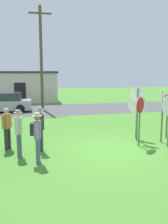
# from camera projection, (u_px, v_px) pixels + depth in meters

# --- Properties ---
(ground_plane) EXTENTS (80.00, 80.00, 0.00)m
(ground_plane) POSITION_uv_depth(u_px,v_px,m) (109.00, 150.00, 9.67)
(ground_plane) COLOR #47842D
(street_asphalt) EXTENTS (60.00, 6.40, 0.01)m
(street_asphalt) POSITION_uv_depth(u_px,v_px,m) (64.00, 109.00, 20.67)
(street_asphalt) COLOR #4C4C51
(street_asphalt) RESTS_ON ground
(building_background) EXTENTS (7.66, 5.18, 3.23)m
(building_background) POSITION_uv_depth(u_px,v_px,m) (20.00, 86.00, 26.41)
(building_background) COLOR beige
(building_background) RESTS_ON ground
(utility_pole) EXTENTS (1.80, 0.24, 8.34)m
(utility_pole) POSITION_uv_depth(u_px,v_px,m) (41.00, 57.00, 19.81)
(utility_pole) COLOR brown
(utility_pole) RESTS_ON ground
(parked_car_on_street) EXTENTS (4.36, 2.14, 1.51)m
(parked_car_on_street) POSITION_uv_depth(u_px,v_px,m) (4.00, 103.00, 19.27)
(parked_car_on_street) COLOR #A5A8AD
(parked_car_on_street) RESTS_ON ground
(stop_sign_leaning_left) EXTENTS (0.58, 0.45, 2.09)m
(stop_sign_leaning_left) POSITION_uv_depth(u_px,v_px,m) (140.00, 113.00, 10.04)
(stop_sign_leaning_left) COLOR #51664C
(stop_sign_leaning_left) RESTS_ON ground
(stop_sign_center_cluster) EXTENTS (0.36, 0.74, 2.37)m
(stop_sign_center_cluster) POSITION_uv_depth(u_px,v_px,m) (163.00, 106.00, 10.53)
(stop_sign_center_cluster) COLOR #51664C
(stop_sign_center_cluster) RESTS_ON ground
(stop_sign_rear_left) EXTENTS (0.53, 0.46, 2.42)m
(stop_sign_rear_left) POSITION_uv_depth(u_px,v_px,m) (138.00, 105.00, 10.79)
(stop_sign_rear_left) COLOR #51664C
(stop_sign_rear_left) RESTS_ON ground
(stop_sign_leaning_right) EXTENTS (0.79, 0.16, 2.10)m
(stop_sign_leaning_right) POSITION_uv_depth(u_px,v_px,m) (168.00, 108.00, 11.35)
(stop_sign_leaning_right) COLOR #51664C
(stop_sign_leaning_right) RESTS_ON ground
(stop_sign_rear_right) EXTENTS (0.65, 0.68, 2.04)m
(stop_sign_rear_right) POSITION_uv_depth(u_px,v_px,m) (137.00, 109.00, 11.29)
(stop_sign_rear_right) COLOR #51664C
(stop_sign_rear_right) RESTS_ON ground
(person_in_teal) EXTENTS (0.32, 0.57, 1.74)m
(person_in_teal) POSITION_uv_depth(u_px,v_px,m) (19.00, 130.00, 8.79)
(person_in_teal) COLOR #4C5670
(person_in_teal) RESTS_ON ground
(person_holding_notes) EXTENTS (0.41, 0.57, 1.74)m
(person_holding_notes) POSITION_uv_depth(u_px,v_px,m) (37.00, 134.00, 8.14)
(person_holding_notes) COLOR #4C5670
(person_holding_notes) RESTS_ON ground
(person_in_dark_shirt) EXTENTS (0.36, 0.51, 1.69)m
(person_in_dark_shirt) POSITION_uv_depth(u_px,v_px,m) (7.00, 126.00, 9.62)
(person_in_dark_shirt) COLOR #2D2D33
(person_in_dark_shirt) RESTS_ON ground
(person_near_signs) EXTENTS (0.32, 0.56, 1.74)m
(person_near_signs) POSITION_uv_depth(u_px,v_px,m) (40.00, 126.00, 9.45)
(person_near_signs) COLOR #2D2D33
(person_near_signs) RESTS_ON ground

